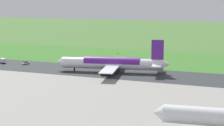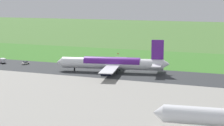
{
  "view_description": "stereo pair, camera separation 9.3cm",
  "coord_description": "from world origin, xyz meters",
  "px_view_note": "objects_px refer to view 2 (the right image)",
  "views": [
    {
      "loc": [
        -68.21,
        164.71,
        34.91
      ],
      "look_at": [
        -5.27,
        0.0,
        4.5
      ],
      "focal_mm": 61.3,
      "sensor_mm": 36.0,
      "label": 1
    },
    {
      "loc": [
        -68.3,
        164.68,
        34.91
      ],
      "look_at": [
        -5.27,
        0.0,
        4.5
      ],
      "focal_mm": 61.3,
      "sensor_mm": 36.0,
      "label": 2
    }
  ],
  "objects_px": {
    "traffic_cone_orange": "(107,58)",
    "airliner_main": "(113,63)",
    "service_truck_fuel": "(2,61)",
    "no_stopping_sign": "(118,55)",
    "service_car_followme": "(25,63)"
  },
  "relations": [
    {
      "from": "airliner_main",
      "to": "no_stopping_sign",
      "type": "height_order",
      "value": "airliner_main"
    },
    {
      "from": "no_stopping_sign",
      "to": "service_truck_fuel",
      "type": "bearing_deg",
      "value": 37.31
    },
    {
      "from": "service_truck_fuel",
      "to": "traffic_cone_orange",
      "type": "bearing_deg",
      "value": -143.45
    },
    {
      "from": "no_stopping_sign",
      "to": "traffic_cone_orange",
      "type": "height_order",
      "value": "no_stopping_sign"
    },
    {
      "from": "no_stopping_sign",
      "to": "traffic_cone_orange",
      "type": "relative_size",
      "value": 5.06
    },
    {
      "from": "service_truck_fuel",
      "to": "service_car_followme",
      "type": "bearing_deg",
      "value": -175.31
    },
    {
      "from": "service_truck_fuel",
      "to": "airliner_main",
      "type": "bearing_deg",
      "value": 177.44
    },
    {
      "from": "no_stopping_sign",
      "to": "traffic_cone_orange",
      "type": "bearing_deg",
      "value": 43.54
    },
    {
      "from": "service_truck_fuel",
      "to": "traffic_cone_orange",
      "type": "distance_m",
      "value": 57.99
    },
    {
      "from": "airliner_main",
      "to": "service_truck_fuel",
      "type": "distance_m",
      "value": 64.7
    },
    {
      "from": "no_stopping_sign",
      "to": "service_car_followme",
      "type": "bearing_deg",
      "value": 45.25
    },
    {
      "from": "traffic_cone_orange",
      "to": "airliner_main",
      "type": "bearing_deg",
      "value": 115.68
    },
    {
      "from": "service_car_followme",
      "to": "service_truck_fuel",
      "type": "bearing_deg",
      "value": 4.69
    },
    {
      "from": "traffic_cone_orange",
      "to": "service_truck_fuel",
      "type": "bearing_deg",
      "value": 36.55
    },
    {
      "from": "airliner_main",
      "to": "traffic_cone_orange",
      "type": "xyz_separation_m",
      "value": [
        17.99,
        -37.41,
        -4.08
      ]
    }
  ]
}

